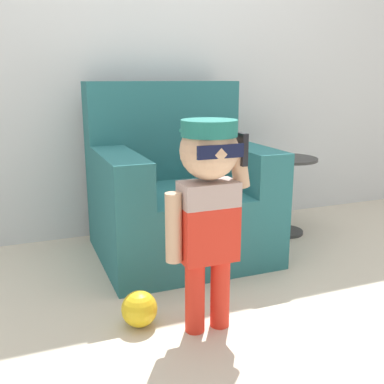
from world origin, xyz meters
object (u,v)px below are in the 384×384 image
Objects in this scene: armchair at (177,193)px; side_table at (287,188)px; toy_ball at (139,309)px; person_child at (208,194)px.

side_table is (0.81, 0.03, -0.05)m from armchair.
side_table is 1.52m from toy_ball.
side_table is at bearing 32.45° from toy_ball.
person_child reaches higher than side_table.
armchair reaches higher than toy_ball.
person_child is 5.68× the size of toy_ball.
armchair is 0.94m from toy_ball.
toy_ball is (-0.45, -0.77, -0.29)m from armchair.
side_table is at bearing 43.01° from person_child.
side_table reaches higher than toy_ball.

